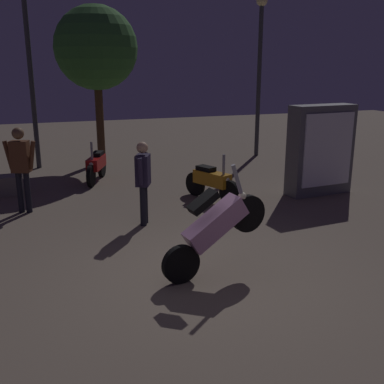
{
  "coord_description": "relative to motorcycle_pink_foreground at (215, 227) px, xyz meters",
  "views": [
    {
      "loc": [
        -2.21,
        -5.68,
        2.98
      ],
      "look_at": [
        0.15,
        1.02,
        1.0
      ],
      "focal_mm": 42.76,
      "sensor_mm": 36.0,
      "label": 1
    }
  ],
  "objects": [
    {
      "name": "tree_left_bg",
      "position": [
        -0.33,
        8.6,
        2.7
      ],
      "size": [
        2.46,
        2.46,
        4.7
      ],
      "color": "#4C331E",
      "rests_on": "ground_plane"
    },
    {
      "name": "person_bystander_far",
      "position": [
        -0.44,
        2.51,
        0.21
      ],
      "size": [
        0.37,
        0.64,
        1.61
      ],
      "rotation": [
        0.0,
        0.0,
        2.72
      ],
      "color": "black",
      "rests_on": "ground_plane"
    },
    {
      "name": "motorcycle_pink_foreground",
      "position": [
        0.0,
        0.0,
        0.0
      ],
      "size": [
        1.66,
        0.43,
        1.63
      ],
      "rotation": [
        0.0,
        0.0,
        0.14
      ],
      "color": "black",
      "rests_on": "ground_plane"
    },
    {
      "name": "person_rider_beside",
      "position": [
        -2.62,
        4.06,
        0.33
      ],
      "size": [
        0.66,
        0.35,
        1.78
      ],
      "rotation": [
        0.0,
        0.0,
        4.36
      ],
      "color": "black",
      "rests_on": "ground_plane"
    },
    {
      "name": "motorcycle_red_parked_left",
      "position": [
        -0.83,
        6.21,
        -0.31
      ],
      "size": [
        0.73,
        1.57,
        1.11
      ],
      "rotation": [
        0.0,
        0.0,
        4.32
      ],
      "color": "black",
      "rests_on": "ground_plane"
    },
    {
      "name": "kiosk_billboard",
      "position": [
        4.01,
        3.28,
        0.31
      ],
      "size": [
        1.64,
        0.66,
        2.1
      ],
      "rotation": [
        0.0,
        0.0,
        3.22
      ],
      "color": "#595960",
      "rests_on": "ground_plane"
    },
    {
      "name": "streetlamp_far",
      "position": [
        4.82,
        8.09,
        2.49
      ],
      "size": [
        0.36,
        0.36,
        5.11
      ],
      "color": "#38383D",
      "rests_on": "ground_plane"
    },
    {
      "name": "streetlamp_near",
      "position": [
        -2.23,
        8.47,
        2.71
      ],
      "size": [
        0.36,
        0.36,
        5.52
      ],
      "color": "#38383D",
      "rests_on": "ground_plane"
    },
    {
      "name": "motorcycle_orange_parked_right",
      "position": [
        1.39,
        3.59,
        -0.31
      ],
      "size": [
        0.76,
        1.56,
        1.11
      ],
      "rotation": [
        0.0,
        0.0,
        5.13
      ],
      "color": "black",
      "rests_on": "ground_plane"
    },
    {
      "name": "ground_plane",
      "position": [
        -0.14,
        -0.02,
        -0.74
      ],
      "size": [
        40.0,
        40.0,
        0.0
      ],
      "primitive_type": "plane",
      "color": "#756656"
    }
  ]
}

